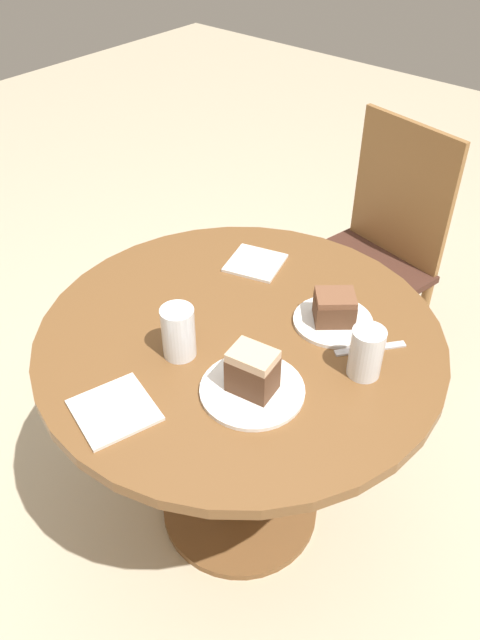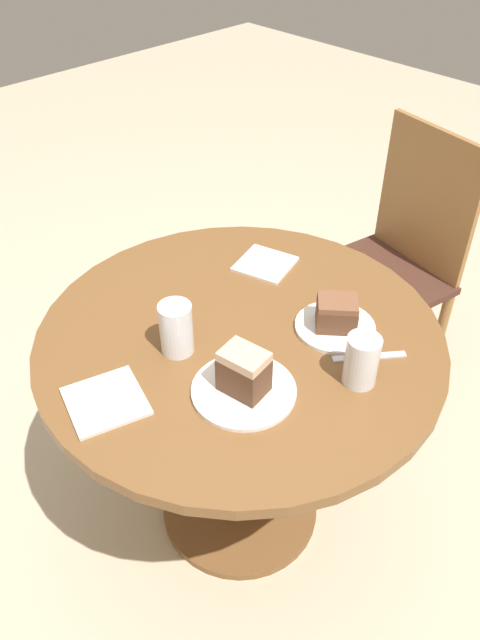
# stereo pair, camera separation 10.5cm
# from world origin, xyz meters

# --- Properties ---
(ground_plane) EXTENTS (8.00, 8.00, 0.00)m
(ground_plane) POSITION_xyz_m (0.00, 0.00, 0.00)
(ground_plane) COLOR beige
(table) EXTENTS (0.97, 0.97, 0.72)m
(table) POSITION_xyz_m (0.00, 0.00, 0.56)
(table) COLOR brown
(table) RESTS_ON ground_plane
(chair) EXTENTS (0.49, 0.49, 0.92)m
(chair) POSITION_xyz_m (-0.12, 0.84, 0.47)
(chair) COLOR olive
(chair) RESTS_ON ground_plane
(plate_near) EXTENTS (0.19, 0.19, 0.01)m
(plate_near) POSITION_xyz_m (0.15, 0.18, 0.73)
(plate_near) COLOR white
(plate_near) RESTS_ON table
(plate_far) EXTENTS (0.23, 0.23, 0.01)m
(plate_far) POSITION_xyz_m (0.14, -0.13, 0.73)
(plate_far) COLOR white
(plate_far) RESTS_ON table
(cake_slice_near) EXTENTS (0.12, 0.12, 0.08)m
(cake_slice_near) POSITION_xyz_m (0.15, 0.18, 0.77)
(cake_slice_near) COLOR brown
(cake_slice_near) RESTS_ON plate_near
(cake_slice_far) EXTENTS (0.11, 0.09, 0.10)m
(cake_slice_far) POSITION_xyz_m (0.14, -0.13, 0.78)
(cake_slice_far) COLOR brown
(cake_slice_far) RESTS_ON plate_far
(glass_lemonade) EXTENTS (0.07, 0.07, 0.12)m
(glass_lemonade) POSITION_xyz_m (0.29, 0.07, 0.78)
(glass_lemonade) COLOR silver
(glass_lemonade) RESTS_ON table
(glass_water) EXTENTS (0.08, 0.08, 0.13)m
(glass_water) POSITION_xyz_m (-0.06, -0.14, 0.78)
(glass_water) COLOR silver
(glass_water) RESTS_ON table
(napkin_stack) EXTENTS (0.19, 0.19, 0.01)m
(napkin_stack) POSITION_xyz_m (-0.04, -0.36, 0.73)
(napkin_stack) COLOR silver
(napkin_stack) RESTS_ON table
(fork) EXTENTS (0.12, 0.14, 0.00)m
(fork) POSITION_xyz_m (0.27, 0.15, 0.72)
(fork) COLOR silver
(fork) RESTS_ON table
(napkin_side) EXTENTS (0.17, 0.17, 0.01)m
(napkin_side) POSITION_xyz_m (-0.16, 0.25, 0.73)
(napkin_side) COLOR silver
(napkin_side) RESTS_ON table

